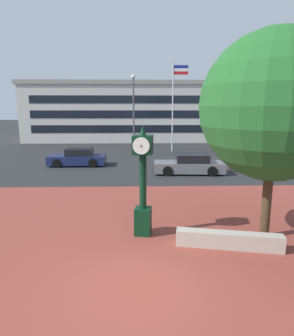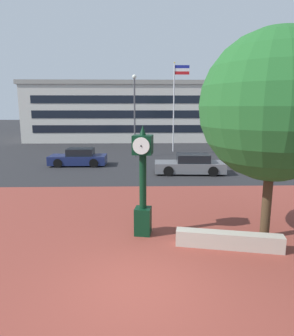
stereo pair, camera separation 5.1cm
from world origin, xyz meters
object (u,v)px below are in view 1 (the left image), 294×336
object	(u,v)px
civic_building	(139,111)
street_lamp_post	(134,108)
car_street_near	(189,165)
plaza_tree	(280,110)
car_street_far	(265,161)
street_clock	(143,183)
car_street_mid	(78,158)
flagpole_primary	(174,101)

from	to	relation	value
civic_building	street_lamp_post	world-z (taller)	civic_building
car_street_near	street_lamp_post	size ratio (longest dim) A/B	0.66
plaza_tree	car_street_far	bearing A→B (deg)	68.28
street_clock	car_street_mid	size ratio (longest dim) A/B	0.89
street_clock	civic_building	distance (m)	34.08
flagpole_primary	car_street_near	bearing A→B (deg)	-90.70
plaza_tree	car_street_mid	size ratio (longest dim) A/B	1.59
civic_building	street_clock	bearing A→B (deg)	-90.09
car_street_mid	flagpole_primary	size ratio (longest dim) A/B	0.49
car_street_mid	flagpole_primary	world-z (taller)	flagpole_primary
street_clock	flagpole_primary	xyz separation A→B (m)	(3.31, 19.65, 3.06)
car_street_mid	street_lamp_post	xyz separation A→B (m)	(4.10, 4.12, 3.65)
flagpole_primary	street_lamp_post	xyz separation A→B (m)	(-3.82, -3.00, -0.63)
street_clock	flagpole_primary	world-z (taller)	flagpole_primary
street_clock	civic_building	xyz separation A→B (m)	(0.06, 34.02, 1.91)
plaza_tree	car_street_mid	bearing A→B (deg)	124.90
car_street_mid	civic_building	bearing A→B (deg)	-12.03
plaza_tree	street_lamp_post	world-z (taller)	street_lamp_post
plaza_tree	civic_building	world-z (taller)	civic_building
car_street_mid	street_lamp_post	size ratio (longest dim) A/B	0.60
car_street_mid	flagpole_primary	distance (m)	11.48
car_street_mid	flagpole_primary	xyz separation A→B (m)	(7.92, 7.12, 4.28)
car_street_mid	civic_building	world-z (taller)	civic_building
plaza_tree	street_lamp_post	distance (m)	17.52
flagpole_primary	car_street_mid	bearing A→B (deg)	-138.05
car_street_near	civic_building	bearing A→B (deg)	10.30
civic_building	street_lamp_post	size ratio (longest dim) A/B	4.19
street_lamp_post	civic_building	bearing A→B (deg)	88.11
street_clock	plaza_tree	distance (m)	4.89
car_street_far	street_lamp_post	bearing A→B (deg)	58.82
car_street_mid	flagpole_primary	bearing A→B (deg)	-47.81
street_clock	car_street_mid	bearing A→B (deg)	120.27
car_street_mid	street_lamp_post	bearing A→B (deg)	-44.64
plaza_tree	civic_building	xyz separation A→B (m)	(-4.21, 34.23, -0.47)
plaza_tree	car_street_far	distance (m)	12.20
car_street_near	street_lamp_post	distance (m)	8.81
plaza_tree	street_lamp_post	xyz separation A→B (m)	(-4.79, 16.85, 0.05)
street_lamp_post	plaza_tree	bearing A→B (deg)	-74.15
car_street_far	plaza_tree	bearing A→B (deg)	160.60
flagpole_primary	civic_building	xyz separation A→B (m)	(-3.25, 14.37, -1.15)
car_street_near	flagpole_primary	world-z (taller)	flagpole_primary
flagpole_primary	street_lamp_post	world-z (taller)	flagpole_primary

